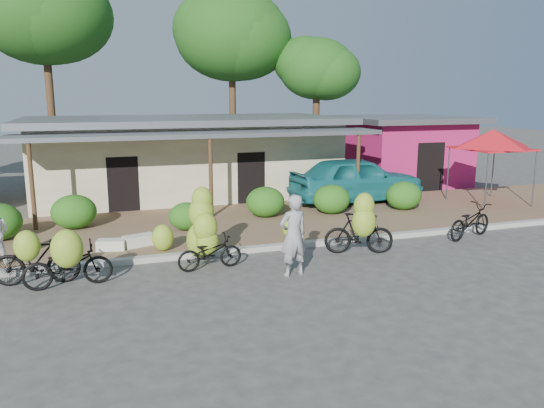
{
  "coord_description": "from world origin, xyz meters",
  "views": [
    {
      "loc": [
        -3.76,
        -11.49,
        4.22
      ],
      "look_at": [
        0.99,
        2.52,
        1.2
      ],
      "focal_mm": 35.0,
      "sensor_mm": 36.0,
      "label": 1
    }
  ],
  "objects_px": {
    "tree_center_right": "(228,33)",
    "sack_far": "(111,245)",
    "tree_far_center": "(39,9)",
    "sack_near": "(139,240)",
    "bike_far_left": "(68,262)",
    "vendor": "(293,235)",
    "teal_van": "(357,179)",
    "tree_near_right": "(313,67)",
    "red_canopy": "(493,139)",
    "bike_left": "(35,258)",
    "bike_center": "(205,235)",
    "bike_far_right": "(470,221)",
    "bike_right": "(360,228)"
  },
  "relations": [
    {
      "from": "tree_center_right",
      "to": "sack_far",
      "type": "relative_size",
      "value": 12.95
    },
    {
      "from": "tree_far_center",
      "to": "sack_far",
      "type": "xyz_separation_m",
      "value": [
        2.24,
        -13.07,
        -7.85
      ]
    },
    {
      "from": "tree_far_center",
      "to": "sack_near",
      "type": "bearing_deg",
      "value": -76.92
    },
    {
      "from": "bike_far_left",
      "to": "vendor",
      "type": "relative_size",
      "value": 1.0
    },
    {
      "from": "vendor",
      "to": "teal_van",
      "type": "xyz_separation_m",
      "value": [
        5.34,
        7.01,
        0.04
      ]
    },
    {
      "from": "tree_center_right",
      "to": "tree_near_right",
      "type": "xyz_separation_m",
      "value": [
        4.0,
        -2.0,
        -1.74
      ]
    },
    {
      "from": "tree_near_right",
      "to": "red_canopy",
      "type": "distance_m",
      "value": 10.65
    },
    {
      "from": "bike_left",
      "to": "teal_van",
      "type": "distance_m",
      "value": 12.53
    },
    {
      "from": "tree_far_center",
      "to": "bike_center",
      "type": "distance_m",
      "value": 17.2
    },
    {
      "from": "sack_far",
      "to": "tree_center_right",
      "type": "bearing_deg",
      "value": 63.53
    },
    {
      "from": "sack_near",
      "to": "bike_left",
      "type": "bearing_deg",
      "value": -138.46
    },
    {
      "from": "bike_far_right",
      "to": "tree_center_right",
      "type": "bearing_deg",
      "value": -6.51
    },
    {
      "from": "tree_near_right",
      "to": "red_canopy",
      "type": "relative_size",
      "value": 2.07
    },
    {
      "from": "tree_far_center",
      "to": "red_canopy",
      "type": "distance_m",
      "value": 20.58
    },
    {
      "from": "bike_center",
      "to": "bike_far_right",
      "type": "relative_size",
      "value": 0.95
    },
    {
      "from": "tree_far_center",
      "to": "sack_far",
      "type": "relative_size",
      "value": 13.87
    },
    {
      "from": "tree_far_center",
      "to": "teal_van",
      "type": "relative_size",
      "value": 1.95
    },
    {
      "from": "bike_far_right",
      "to": "bike_right",
      "type": "bearing_deg",
      "value": 77.81
    },
    {
      "from": "bike_far_left",
      "to": "vendor",
      "type": "distance_m",
      "value": 5.12
    },
    {
      "from": "tree_near_right",
      "to": "teal_van",
      "type": "height_order",
      "value": "tree_near_right"
    },
    {
      "from": "tree_near_right",
      "to": "sack_near",
      "type": "bearing_deg",
      "value": -131.25
    },
    {
      "from": "bike_left",
      "to": "teal_van",
      "type": "relative_size",
      "value": 0.37
    },
    {
      "from": "tree_far_center",
      "to": "red_canopy",
      "type": "xyz_separation_m",
      "value": [
        16.43,
        -11.1,
        -5.5
      ]
    },
    {
      "from": "vendor",
      "to": "teal_van",
      "type": "bearing_deg",
      "value": -136.9
    },
    {
      "from": "bike_far_right",
      "to": "teal_van",
      "type": "height_order",
      "value": "teal_van"
    },
    {
      "from": "bike_center",
      "to": "red_canopy",
      "type": "bearing_deg",
      "value": -77.54
    },
    {
      "from": "bike_far_left",
      "to": "vendor",
      "type": "bearing_deg",
      "value": -102.49
    },
    {
      "from": "bike_left",
      "to": "bike_far_right",
      "type": "distance_m",
      "value": 12.03
    },
    {
      "from": "tree_far_center",
      "to": "bike_far_left",
      "type": "bearing_deg",
      "value": -85.42
    },
    {
      "from": "red_canopy",
      "to": "vendor",
      "type": "distance_m",
      "value": 11.5
    },
    {
      "from": "tree_far_center",
      "to": "bike_center",
      "type": "height_order",
      "value": "tree_far_center"
    },
    {
      "from": "bike_center",
      "to": "bike_far_right",
      "type": "bearing_deg",
      "value": -94.65
    },
    {
      "from": "tree_far_center",
      "to": "sack_near",
      "type": "relative_size",
      "value": 12.24
    },
    {
      "from": "bike_right",
      "to": "teal_van",
      "type": "xyz_separation_m",
      "value": [
        3.06,
        6.07,
        0.28
      ]
    },
    {
      "from": "bike_far_right",
      "to": "sack_far",
      "type": "xyz_separation_m",
      "value": [
        -10.32,
        1.76,
        -0.26
      ]
    },
    {
      "from": "sack_near",
      "to": "sack_far",
      "type": "xyz_separation_m",
      "value": [
        -0.76,
        -0.16,
        -0.01
      ]
    },
    {
      "from": "tree_far_center",
      "to": "bike_right",
      "type": "xyz_separation_m",
      "value": [
        8.58,
        -15.35,
        -7.36
      ]
    },
    {
      "from": "tree_center_right",
      "to": "tree_near_right",
      "type": "height_order",
      "value": "tree_center_right"
    },
    {
      "from": "red_canopy",
      "to": "sack_near",
      "type": "xyz_separation_m",
      "value": [
        -13.43,
        -1.8,
        -2.34
      ]
    },
    {
      "from": "tree_center_right",
      "to": "sack_near",
      "type": "relative_size",
      "value": 11.43
    },
    {
      "from": "tree_center_right",
      "to": "sack_near",
      "type": "height_order",
      "value": "tree_center_right"
    },
    {
      "from": "tree_center_right",
      "to": "bike_far_left",
      "type": "bearing_deg",
      "value": -115.81
    },
    {
      "from": "bike_far_left",
      "to": "teal_van",
      "type": "height_order",
      "value": "teal_van"
    },
    {
      "from": "tree_center_right",
      "to": "sack_near",
      "type": "distance_m",
      "value": 16.34
    },
    {
      "from": "bike_far_left",
      "to": "sack_far",
      "type": "distance_m",
      "value": 2.68
    },
    {
      "from": "bike_center",
      "to": "teal_van",
      "type": "xyz_separation_m",
      "value": [
        7.17,
        5.63,
        0.24
      ]
    },
    {
      "from": "tree_near_right",
      "to": "sack_near",
      "type": "height_order",
      "value": "tree_near_right"
    },
    {
      "from": "sack_near",
      "to": "bike_right",
      "type": "bearing_deg",
      "value": -23.63
    },
    {
      "from": "bike_right",
      "to": "teal_van",
      "type": "height_order",
      "value": "teal_van"
    },
    {
      "from": "bike_right",
      "to": "sack_far",
      "type": "bearing_deg",
      "value": 88.13
    }
  ]
}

